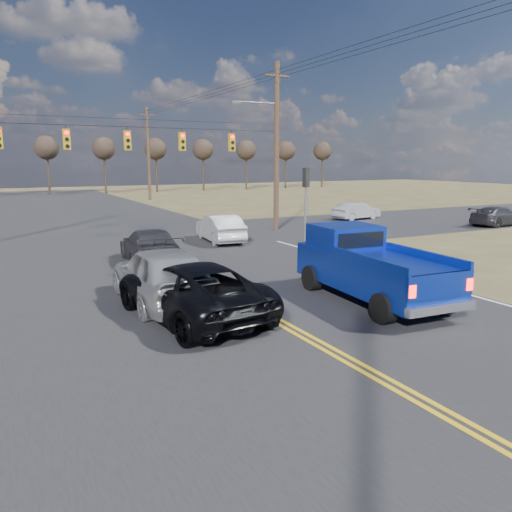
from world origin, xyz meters
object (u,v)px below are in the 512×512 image
dgrey_car_queue (150,246)px  cross_car_east_near (357,211)px  white_car_queue (220,228)px  cross_car_east_far (498,216)px  black_suv (191,290)px  pickup_truck (368,266)px  silver_suv (162,275)px

dgrey_car_queue → cross_car_east_near: size_ratio=1.29×
white_car_queue → cross_car_east_far: size_ratio=1.01×
black_suv → dgrey_car_queue: 7.91m
white_car_queue → pickup_truck: bearing=94.0°
black_suv → white_car_queue: 13.15m
cross_car_east_near → black_suv: bearing=121.9°
pickup_truck → white_car_queue: size_ratio=1.35×
silver_suv → black_suv: 1.69m
silver_suv → white_car_queue: 11.86m
silver_suv → cross_car_east_near: bearing=-142.0°
pickup_truck → white_car_queue: (0.54, 12.59, -0.33)m
cross_car_east_far → silver_suv: bearing=102.9°
silver_suv → cross_car_east_near: silver_suv is taller
silver_suv → cross_car_east_far: bearing=-162.9°
pickup_truck → dgrey_car_queue: size_ratio=1.20×
silver_suv → dgrey_car_queue: bearing=-102.2°
cross_car_east_far → cross_car_east_near: bearing=35.8°
dgrey_car_queue → cross_car_east_near: dgrey_car_queue is taller
dgrey_car_queue → cross_car_east_near: bearing=-148.4°
cross_car_east_far → dgrey_car_queue: bearing=89.6°
silver_suv → dgrey_car_queue: size_ratio=1.06×
cross_car_east_far → white_car_queue: bearing=78.8°
black_suv → white_car_queue: black_suv is taller
silver_suv → black_suv: size_ratio=0.95×
silver_suv → white_car_queue: size_ratio=1.19×
black_suv → dgrey_car_queue: (1.10, 7.83, -0.05)m
silver_suv → pickup_truck: bearing=156.6°
dgrey_car_queue → black_suv: bearing=87.9°
silver_suv → white_car_queue: silver_suv is taller
black_suv → cross_car_east_near: size_ratio=1.44×
pickup_truck → cross_car_east_near: pickup_truck is taller
white_car_queue → dgrey_car_queue: (-4.90, -3.87, -0.01)m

